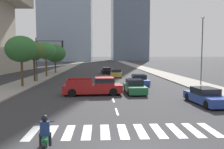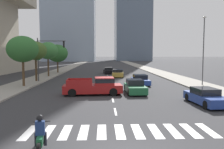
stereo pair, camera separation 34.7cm
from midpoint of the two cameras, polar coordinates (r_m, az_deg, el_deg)
The scene contains 17 objects.
sidewalk_east at distance 39.92m, azimuth 15.33°, elevation -0.63°, with size 4.00×260.00×0.15m, color gray.
sidewalk_west at distance 39.37m, azimuth -16.97°, elevation -0.74°, with size 4.00×260.00×0.15m, color gray.
crosswalk_near at distance 11.85m, azimuth 2.78°, elevation -13.93°, with size 9.45×2.27×0.01m.
lane_divider_center at distance 39.37m, azimuth -0.76°, elevation -0.63°, with size 0.14×50.00×0.01m.
motorcycle_lead at distance 9.85m, azimuth -16.36°, elevation -14.57°, with size 0.72×2.18×1.49m.
pickup_truck at distance 22.04m, azimuth -3.65°, elevation -2.94°, with size 5.68×2.35×1.67m.
sedan_gold_0 at distance 39.44m, azimuth 1.74°, elevation 0.26°, with size 2.18×4.34×1.30m.
sedan_black_1 at distance 46.50m, azimuth -0.68°, elevation 0.95°, with size 2.11×4.49×1.27m.
sedan_blue_2 at distance 29.68m, azimuth 7.37°, elevation -1.37°, with size 1.92×4.63×1.27m.
sedan_green_3 at distance 22.98m, azimuth 6.17°, elevation -3.11°, with size 1.87×4.29×1.37m.
sedan_blue_4 at distance 19.18m, azimuth 22.79°, elevation -5.18°, with size 2.04×4.53×1.27m.
traffic_signal_far at distance 32.95m, azimuth -15.34°, elevation 5.43°, with size 4.13×0.28×5.97m.
street_lamp_east at distance 30.08m, azimuth 22.13°, elevation 6.61°, with size 0.50×0.24×8.27m.
street_tree_nearest at distance 28.81m, azimuth -21.03°, elevation 5.89°, with size 3.61×3.61×5.88m.
street_tree_second at distance 33.73m, azimuth -18.20°, elevation 5.61°, with size 3.06×3.06×5.54m.
street_tree_third at distance 40.70m, azimuth -15.41°, elevation 5.72°, with size 3.44×3.44×5.84m.
street_tree_fourth at distance 48.65m, azimuth -13.21°, elevation 5.16°, with size 4.26×4.26×5.79m.
Camera 2 is at (-0.82, -7.89, 3.84)m, focal length 36.75 mm.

